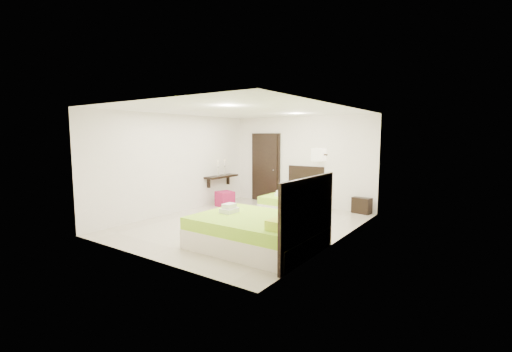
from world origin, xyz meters
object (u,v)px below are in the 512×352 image
Objects in this scene: bed_single at (292,200)px; bed_double at (259,231)px; nightstand at (363,205)px; ottoman at (225,199)px.

bed_double is (1.05, -3.14, 0.04)m from bed_single.
bed_single is 0.85× the size of bed_double.
bed_double is at bearing -71.58° from bed_single.
bed_single reaches higher than nightstand.
ottoman is (-3.58, -1.43, 0.01)m from nightstand.
nightstand is at bearing 21.83° from ottoman.
bed_single is 4.28× the size of ottoman.
bed_double is 4.63× the size of nightstand.
bed_double is at bearing -40.90° from ottoman.
bed_single is at bearing -143.74° from nightstand.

